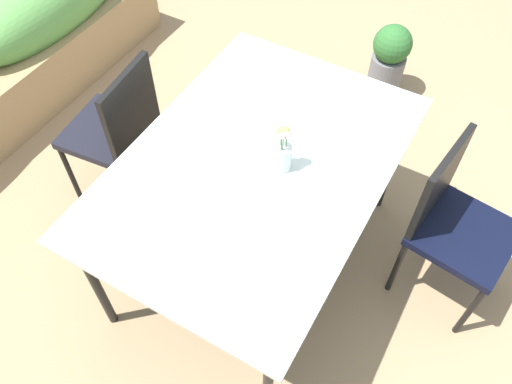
# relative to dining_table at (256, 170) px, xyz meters

# --- Properties ---
(ground_plane) EXTENTS (12.00, 12.00, 0.00)m
(ground_plane) POSITION_rel_dining_table_xyz_m (0.03, -0.10, -0.71)
(ground_plane) COLOR #9E7F5B
(dining_table) EXTENTS (1.47, 1.03, 0.76)m
(dining_table) POSITION_rel_dining_table_xyz_m (0.00, 0.00, 0.00)
(dining_table) COLOR silver
(dining_table) RESTS_ON ground
(chair_far_side) EXTENTS (0.44, 0.44, 0.91)m
(chair_far_side) POSITION_rel_dining_table_xyz_m (0.03, 0.81, -0.18)
(chair_far_side) COLOR black
(chair_far_side) RESTS_ON ground
(chair_near_right) EXTENTS (0.46, 0.46, 0.87)m
(chair_near_right) POSITION_rel_dining_table_xyz_m (0.34, -0.81, -0.21)
(chair_near_right) COLOR black
(chair_near_right) RESTS_ON ground
(flower_vase) EXTENTS (0.07, 0.07, 0.23)m
(flower_vase) POSITION_rel_dining_table_xyz_m (0.03, -0.10, 0.14)
(flower_vase) COLOR silver
(flower_vase) RESTS_ON dining_table
(potted_plant) EXTENTS (0.24, 0.24, 0.50)m
(potted_plant) POSITION_rel_dining_table_xyz_m (1.56, -0.09, -0.45)
(potted_plant) COLOR slate
(potted_plant) RESTS_ON ground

